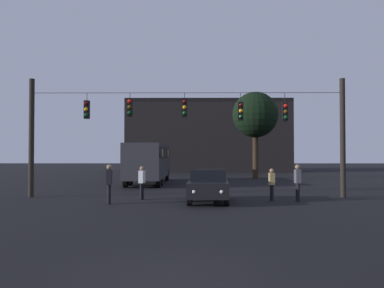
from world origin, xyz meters
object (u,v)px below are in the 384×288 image
object	(u,v)px
pedestrian_near_bus	(109,181)
tree_left_silhouette	(255,115)
city_bus	(149,159)
pedestrian_crossing_center	(298,180)
car_near_right	(208,185)
pedestrian_crossing_right	(272,183)
pedestrian_crossing_left	(142,181)

from	to	relation	value
pedestrian_near_bus	tree_left_silhouette	xyz separation A→B (m)	(9.49, 21.30, 4.91)
city_bus	pedestrian_near_bus	xyz separation A→B (m)	(-0.28, -14.11, -0.86)
pedestrian_crossing_center	pedestrian_near_bus	bearing A→B (deg)	-172.32
car_near_right	tree_left_silhouette	world-z (taller)	tree_left_silhouette
pedestrian_near_bus	tree_left_silhouette	world-z (taller)	tree_left_silhouette
city_bus	pedestrian_near_bus	bearing A→B (deg)	-91.14
city_bus	pedestrian_near_bus	world-z (taller)	city_bus
city_bus	pedestrian_crossing_right	distance (m)	14.66
pedestrian_crossing_right	tree_left_silhouette	distance (m)	20.64
city_bus	pedestrian_crossing_left	size ratio (longest dim) A/B	6.71
car_near_right	pedestrian_crossing_center	world-z (taller)	pedestrian_crossing_center
car_near_right	pedestrian_crossing_right	world-z (taller)	pedestrian_crossing_right
city_bus	pedestrian_crossing_left	xyz separation A→B (m)	(0.94, -12.10, -0.94)
pedestrian_crossing_left	pedestrian_near_bus	size ratio (longest dim) A/B	0.93
pedestrian_crossing_right	city_bus	bearing A→B (deg)	119.65
city_bus	tree_left_silhouette	bearing A→B (deg)	38.02
tree_left_silhouette	pedestrian_crossing_left	bearing A→B (deg)	-113.18
pedestrian_crossing_right	pedestrian_near_bus	world-z (taller)	pedestrian_near_bus
city_bus	pedestrian_near_bus	size ratio (longest dim) A/B	6.22
car_near_right	pedestrian_near_bus	world-z (taller)	pedestrian_near_bus
car_near_right	tree_left_silhouette	bearing A→B (deg)	76.24
pedestrian_crossing_left	tree_left_silhouette	world-z (taller)	tree_left_silhouette
car_near_right	pedestrian_crossing_center	distance (m)	4.25
tree_left_silhouette	city_bus	bearing A→B (deg)	-141.98
city_bus	car_near_right	bearing A→B (deg)	-72.48
car_near_right	pedestrian_crossing_left	bearing A→B (deg)	160.17
car_near_right	pedestrian_crossing_left	size ratio (longest dim) A/B	2.68
pedestrian_crossing_left	tree_left_silhouette	xyz separation A→B (m)	(8.27, 19.30, 5.00)
pedestrian_crossing_right	car_near_right	bearing A→B (deg)	-169.56
city_bus	pedestrian_near_bus	distance (m)	14.13
city_bus	pedestrian_crossing_right	size ratio (longest dim) A/B	7.11
pedestrian_crossing_left	tree_left_silhouette	distance (m)	21.58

